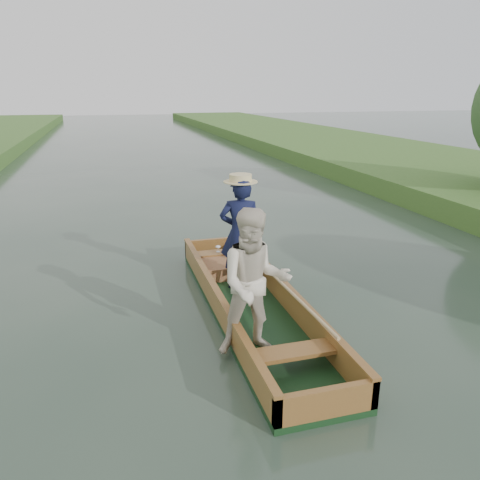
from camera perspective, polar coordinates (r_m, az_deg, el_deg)
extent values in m
plane|color=#283D30|center=(6.93, 1.38, -8.97)|extent=(120.00, 120.00, 0.00)
cube|color=black|center=(6.91, 1.38, -8.67)|extent=(1.10, 5.00, 0.08)
cube|color=brown|center=(6.71, -2.81, -7.67)|extent=(0.08, 5.00, 0.32)
cube|color=brown|center=(6.98, 5.42, -6.66)|extent=(0.08, 5.00, 0.32)
cube|color=brown|center=(9.04, -3.24, -0.82)|extent=(1.10, 0.08, 0.32)
cube|color=brown|center=(4.86, 10.53, -18.92)|extent=(1.10, 0.08, 0.32)
cube|color=brown|center=(6.63, -2.83, -6.27)|extent=(0.10, 5.00, 0.04)
cube|color=brown|center=(6.91, 5.46, -5.30)|extent=(0.10, 5.00, 0.04)
cube|color=brown|center=(8.50, -2.41, -1.59)|extent=(0.94, 0.30, 0.05)
cube|color=brown|center=(5.47, 6.52, -13.37)|extent=(0.94, 0.30, 0.05)
imported|color=#111536|center=(7.32, 0.06, 0.77)|extent=(0.76, 0.61, 1.80)
cylinder|color=beige|center=(7.11, 0.07, 7.40)|extent=(0.52, 0.52, 0.12)
imported|color=beige|center=(5.47, 1.81, -5.28)|extent=(0.96, 0.79, 1.79)
cube|color=maroon|center=(8.21, -1.65, -3.12)|extent=(0.85, 0.90, 0.22)
sphere|color=#A38D56|center=(8.11, 0.19, -1.83)|extent=(0.18, 0.18, 0.18)
sphere|color=#A38D56|center=(8.06, 0.21, -0.97)|extent=(0.13, 0.13, 0.13)
sphere|color=#A38D56|center=(8.03, -0.12, -0.61)|extent=(0.05, 0.05, 0.05)
sphere|color=#A38D56|center=(8.06, 0.54, -0.56)|extent=(0.05, 0.05, 0.05)
sphere|color=#A38D56|center=(8.02, 0.32, -1.17)|extent=(0.05, 0.05, 0.05)
sphere|color=#A38D56|center=(8.07, -0.31, -1.74)|extent=(0.06, 0.06, 0.06)
sphere|color=#A38D56|center=(8.11, 0.76, -1.64)|extent=(0.06, 0.06, 0.06)
sphere|color=#A38D56|center=(8.10, -0.05, -2.41)|extent=(0.07, 0.07, 0.07)
sphere|color=#A38D56|center=(8.13, 0.54, -2.35)|extent=(0.07, 0.07, 0.07)
cylinder|color=silver|center=(8.48, -2.69, -1.43)|extent=(0.07, 0.07, 0.01)
cylinder|color=silver|center=(8.47, -2.69, -1.17)|extent=(0.01, 0.01, 0.08)
ellipsoid|color=silver|center=(8.45, -2.70, -0.82)|extent=(0.09, 0.09, 0.05)
cylinder|color=tan|center=(6.98, 4.49, -4.69)|extent=(0.04, 3.93, 0.18)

